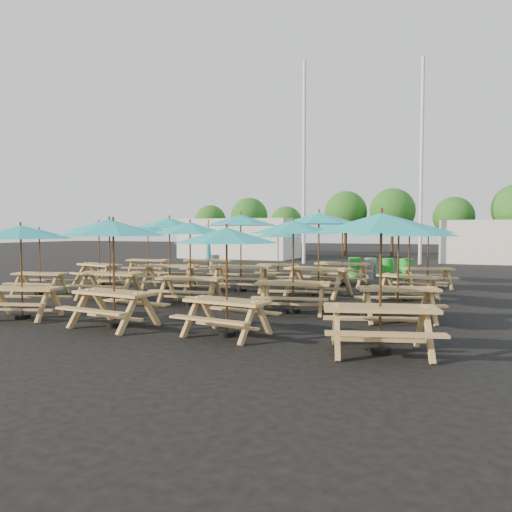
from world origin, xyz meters
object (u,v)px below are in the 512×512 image
at_px(picnic_unit_6, 169,226).
at_px(picnic_unit_19, 428,235).
at_px(picnic_unit_12, 227,241).
at_px(picnic_unit_5, 109,229).
at_px(picnic_unit_18, 409,234).
at_px(picnic_unit_1, 39,237).
at_px(picnic_unit_3, 148,231).
at_px(picnic_unit_15, 343,227).
at_px(picnic_unit_10, 241,224).
at_px(picnic_unit_17, 399,233).
at_px(waste_bin_0, 214,264).
at_px(waste_bin_2, 370,268).
at_px(waste_bin_4, 406,269).
at_px(picnic_unit_7, 208,255).
at_px(picnic_unit_13, 293,231).
at_px(picnic_unit_11, 278,236).
at_px(picnic_unit_8, 113,233).
at_px(waste_bin_1, 355,267).
at_px(waste_bin_3, 387,269).
at_px(picnic_unit_16, 381,230).
at_px(picnic_unit_4, 21,236).
at_px(picnic_unit_2, 99,229).
at_px(picnic_unit_9, 190,232).
at_px(picnic_unit_14, 319,222).

height_order(picnic_unit_6, picnic_unit_19, picnic_unit_6).
bearing_deg(picnic_unit_12, picnic_unit_5, 156.47).
bearing_deg(picnic_unit_18, picnic_unit_1, -146.56).
height_order(picnic_unit_1, picnic_unit_3, picnic_unit_3).
relative_size(picnic_unit_1, picnic_unit_3, 0.92).
distance_m(picnic_unit_1, picnic_unit_19, 12.75).
xyz_separation_m(picnic_unit_6, picnic_unit_19, (8.17, 3.47, -0.28)).
relative_size(picnic_unit_6, picnic_unit_15, 1.14).
relative_size(picnic_unit_10, picnic_unit_17, 1.03).
bearing_deg(picnic_unit_3, picnic_unit_12, -60.28).
distance_m(picnic_unit_1, picnic_unit_18, 11.14).
distance_m(waste_bin_0, waste_bin_2, 7.24).
distance_m(picnic_unit_6, waste_bin_4, 9.76).
bearing_deg(picnic_unit_7, picnic_unit_13, -61.06).
bearing_deg(waste_bin_4, picnic_unit_11, -148.39).
height_order(picnic_unit_10, waste_bin_2, picnic_unit_10).
bearing_deg(picnic_unit_11, picnic_unit_12, -86.84).
height_order(picnic_unit_7, picnic_unit_8, picnic_unit_7).
bearing_deg(waste_bin_1, picnic_unit_11, -129.13).
relative_size(waste_bin_3, waste_bin_4, 1.00).
bearing_deg(picnic_unit_17, picnic_unit_8, -169.88).
bearing_deg(picnic_unit_13, picnic_unit_5, 166.82).
bearing_deg(waste_bin_0, picnic_unit_16, -53.24).
bearing_deg(waste_bin_4, picnic_unit_7, -157.96).
relative_size(picnic_unit_10, waste_bin_3, 3.36).
relative_size(picnic_unit_15, picnic_unit_16, 0.89).
bearing_deg(picnic_unit_7, picnic_unit_10, -60.23).
bearing_deg(waste_bin_1, waste_bin_0, -177.48).
relative_size(picnic_unit_3, picnic_unit_13, 1.00).
relative_size(picnic_unit_17, picnic_unit_18, 1.03).
bearing_deg(picnic_unit_7, waste_bin_4, 9.82).
height_order(picnic_unit_4, waste_bin_0, picnic_unit_4).
bearing_deg(waste_bin_3, waste_bin_1, 171.29).
distance_m(picnic_unit_17, picnic_unit_19, 6.76).
xyz_separation_m(picnic_unit_2, waste_bin_0, (1.47, 6.30, -1.61)).
relative_size(picnic_unit_1, picnic_unit_17, 0.86).
xyz_separation_m(picnic_unit_8, picnic_unit_19, (5.62, 9.71, -0.09)).
xyz_separation_m(picnic_unit_8, picnic_unit_16, (5.43, -0.17, 0.08)).
bearing_deg(picnic_unit_12, waste_bin_0, 125.89).
bearing_deg(picnic_unit_17, picnic_unit_16, -107.53).
height_order(picnic_unit_11, picnic_unit_12, picnic_unit_12).
bearing_deg(picnic_unit_18, picnic_unit_6, -161.30).
height_order(picnic_unit_9, picnic_unit_11, picnic_unit_9).
bearing_deg(picnic_unit_9, picnic_unit_10, 81.95).
bearing_deg(picnic_unit_3, picnic_unit_4, -83.06).
height_order(picnic_unit_4, picnic_unit_17, picnic_unit_17).
bearing_deg(picnic_unit_2, picnic_unit_8, -32.49).
bearing_deg(picnic_unit_6, picnic_unit_2, 167.81).
distance_m(picnic_unit_14, picnic_unit_18, 2.68).
xyz_separation_m(picnic_unit_3, waste_bin_2, (8.90, 3.01, -1.54)).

